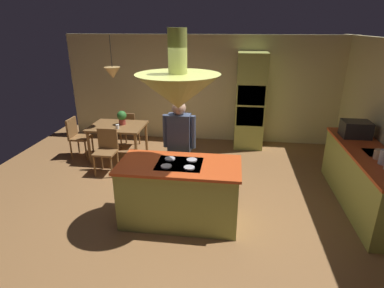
{
  "coord_description": "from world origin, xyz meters",
  "views": [
    {
      "loc": [
        0.71,
        -4.14,
        2.76
      ],
      "look_at": [
        0.1,
        0.4,
        1.0
      ],
      "focal_mm": 29.2,
      "sensor_mm": 36.0,
      "label": 1
    }
  ],
  "objects_px": {
    "chair_facing_island": "(107,148)",
    "chair_at_corner": "(77,135)",
    "chair_by_back_wall": "(128,127)",
    "oven_tower": "(250,102)",
    "canister_sugar": "(384,157)",
    "canister_tea": "(378,154)",
    "potted_plant_on_table": "(122,117)",
    "microwave_on_counter": "(356,129)",
    "person_at_island": "(179,144)",
    "kitchen_island": "(180,192)",
    "dining_table": "(118,130)",
    "cup_on_table": "(117,127)"
  },
  "relations": [
    {
      "from": "chair_facing_island",
      "to": "chair_at_corner",
      "type": "height_order",
      "value": "same"
    },
    {
      "from": "chair_by_back_wall",
      "to": "chair_at_corner",
      "type": "distance_m",
      "value": 1.15
    },
    {
      "from": "microwave_on_counter",
      "to": "chair_at_corner",
      "type": "bearing_deg",
      "value": 174.03
    },
    {
      "from": "kitchen_island",
      "to": "chair_facing_island",
      "type": "bearing_deg",
      "value": 139.75
    },
    {
      "from": "canister_sugar",
      "to": "microwave_on_counter",
      "type": "bearing_deg",
      "value": 90.0
    },
    {
      "from": "person_at_island",
      "to": "microwave_on_counter",
      "type": "height_order",
      "value": "person_at_island"
    },
    {
      "from": "oven_tower",
      "to": "chair_by_back_wall",
      "type": "bearing_deg",
      "value": -170.22
    },
    {
      "from": "oven_tower",
      "to": "potted_plant_on_table",
      "type": "bearing_deg",
      "value": -158.47
    },
    {
      "from": "potted_plant_on_table",
      "to": "microwave_on_counter",
      "type": "height_order",
      "value": "microwave_on_counter"
    },
    {
      "from": "dining_table",
      "to": "cup_on_table",
      "type": "relative_size",
      "value": 12.54
    },
    {
      "from": "dining_table",
      "to": "person_at_island",
      "type": "relative_size",
      "value": 0.68
    },
    {
      "from": "chair_facing_island",
      "to": "cup_on_table",
      "type": "xyz_separation_m",
      "value": [
        0.09,
        0.44,
        0.3
      ]
    },
    {
      "from": "chair_facing_island",
      "to": "kitchen_island",
      "type": "bearing_deg",
      "value": -40.25
    },
    {
      "from": "chair_facing_island",
      "to": "cup_on_table",
      "type": "bearing_deg",
      "value": 79.03
    },
    {
      "from": "kitchen_island",
      "to": "chair_at_corner",
      "type": "xyz_separation_m",
      "value": [
        -2.64,
        2.1,
        0.04
      ]
    },
    {
      "from": "dining_table",
      "to": "microwave_on_counter",
      "type": "relative_size",
      "value": 2.45
    },
    {
      "from": "chair_at_corner",
      "to": "chair_by_back_wall",
      "type": "bearing_deg",
      "value": -54.98
    },
    {
      "from": "chair_at_corner",
      "to": "canister_sugar",
      "type": "xyz_separation_m",
      "value": [
        5.48,
        -1.73,
        0.52
      ]
    },
    {
      "from": "dining_table",
      "to": "chair_facing_island",
      "type": "relative_size",
      "value": 1.3
    },
    {
      "from": "kitchen_island",
      "to": "microwave_on_counter",
      "type": "bearing_deg",
      "value": 28.27
    },
    {
      "from": "kitchen_island",
      "to": "chair_facing_island",
      "type": "xyz_separation_m",
      "value": [
        -1.7,
        1.44,
        0.04
      ]
    },
    {
      "from": "canister_sugar",
      "to": "person_at_island",
      "type": "bearing_deg",
      "value": 173.69
    },
    {
      "from": "chair_facing_island",
      "to": "canister_tea",
      "type": "distance_m",
      "value": 4.65
    },
    {
      "from": "canister_tea",
      "to": "potted_plant_on_table",
      "type": "bearing_deg",
      "value": 160.02
    },
    {
      "from": "person_at_island",
      "to": "chair_by_back_wall",
      "type": "distance_m",
      "value": 2.63
    },
    {
      "from": "kitchen_island",
      "to": "person_at_island",
      "type": "relative_size",
      "value": 1.05
    },
    {
      "from": "chair_by_back_wall",
      "to": "cup_on_table",
      "type": "bearing_deg",
      "value": 95.54
    },
    {
      "from": "canister_sugar",
      "to": "canister_tea",
      "type": "relative_size",
      "value": 1.44
    },
    {
      "from": "oven_tower",
      "to": "chair_facing_island",
      "type": "distance_m",
      "value": 3.38
    },
    {
      "from": "oven_tower",
      "to": "cup_on_table",
      "type": "xyz_separation_m",
      "value": [
        -2.71,
        -1.36,
        -0.29
      ]
    },
    {
      "from": "person_at_island",
      "to": "chair_facing_island",
      "type": "relative_size",
      "value": 1.9
    },
    {
      "from": "kitchen_island",
      "to": "chair_by_back_wall",
      "type": "xyz_separation_m",
      "value": [
        -1.7,
        2.76,
        0.04
      ]
    },
    {
      "from": "person_at_island",
      "to": "chair_at_corner",
      "type": "height_order",
      "value": "person_at_island"
    },
    {
      "from": "person_at_island",
      "to": "microwave_on_counter",
      "type": "distance_m",
      "value": 3.07
    },
    {
      "from": "kitchen_island",
      "to": "dining_table",
      "type": "xyz_separation_m",
      "value": [
        -1.7,
        2.1,
        0.19
      ]
    },
    {
      "from": "dining_table",
      "to": "cup_on_table",
      "type": "height_order",
      "value": "cup_on_table"
    },
    {
      "from": "cup_on_table",
      "to": "person_at_island",
      "type": "bearing_deg",
      "value": -38.26
    },
    {
      "from": "chair_at_corner",
      "to": "potted_plant_on_table",
      "type": "relative_size",
      "value": 2.9
    },
    {
      "from": "potted_plant_on_table",
      "to": "microwave_on_counter",
      "type": "bearing_deg",
      "value": -8.25
    },
    {
      "from": "chair_at_corner",
      "to": "microwave_on_counter",
      "type": "height_order",
      "value": "microwave_on_counter"
    },
    {
      "from": "microwave_on_counter",
      "to": "person_at_island",
      "type": "bearing_deg",
      "value": -164.41
    },
    {
      "from": "chair_at_corner",
      "to": "microwave_on_counter",
      "type": "bearing_deg",
      "value": -95.97
    },
    {
      "from": "canister_tea",
      "to": "microwave_on_counter",
      "type": "bearing_deg",
      "value": 90.0
    },
    {
      "from": "chair_facing_island",
      "to": "cup_on_table",
      "type": "relative_size",
      "value": 9.67
    },
    {
      "from": "dining_table",
      "to": "person_at_island",
      "type": "height_order",
      "value": "person_at_island"
    },
    {
      "from": "chair_by_back_wall",
      "to": "cup_on_table",
      "type": "distance_m",
      "value": 0.93
    },
    {
      "from": "dining_table",
      "to": "person_at_island",
      "type": "xyz_separation_m",
      "value": [
        1.58,
        -1.4,
        0.29
      ]
    },
    {
      "from": "kitchen_island",
      "to": "canister_tea",
      "type": "bearing_deg",
      "value": 11.04
    },
    {
      "from": "cup_on_table",
      "to": "dining_table",
      "type": "bearing_deg",
      "value": 111.25
    },
    {
      "from": "potted_plant_on_table",
      "to": "canister_sugar",
      "type": "distance_m",
      "value": 4.8
    }
  ]
}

